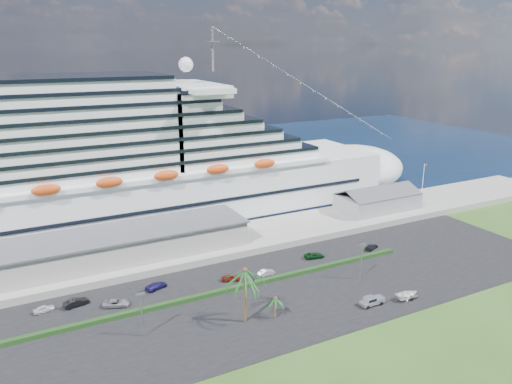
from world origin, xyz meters
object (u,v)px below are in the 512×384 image
cruise_ship (106,171)px  parked_car_3 (156,286)px  boat_trailer (407,294)px  pickup_truck (372,300)px

cruise_ship → parked_car_3: cruise_ship is taller
boat_trailer → cruise_ship: bearing=123.1°
pickup_truck → cruise_ship: bearing=118.7°
parked_car_3 → pickup_truck: pickup_truck is taller
pickup_truck → boat_trailer: 7.94m
parked_car_3 → boat_trailer: bearing=-143.0°
parked_car_3 → pickup_truck: bearing=-146.8°
cruise_ship → boat_trailer: cruise_ship is taller
parked_car_3 → pickup_truck: size_ratio=0.94×
cruise_ship → boat_trailer: size_ratio=33.19×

